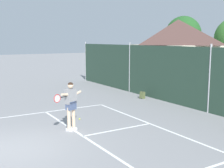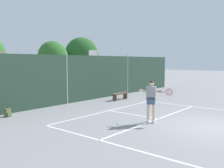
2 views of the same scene
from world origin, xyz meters
The scene contains 7 objects.
ground_plane centered at (0.00, 0.00, 0.00)m, with size 120.00×120.00×0.00m, color gray.
court_markings centered at (0.00, 0.65, 0.00)m, with size 8.30×11.10×0.01m.
chainlink_fence centered at (0.00, 9.00, 1.54)m, with size 26.09×0.09×3.23m.
clubhouse_building centered at (-5.84, 12.53, 2.48)m, with size 5.75×4.78×4.78m.
tennis_player centered at (-0.83, 2.38, 1.11)m, with size 0.65×1.33×1.85m.
tennis_ball centered at (-2.04, 3.29, 0.03)m, with size 0.07×0.07×0.07m, color #CCE033.
backpack_olive centered at (-4.27, 8.37, 0.19)m, with size 0.32×0.30×0.46m.
Camera 1 is at (9.06, -1.83, 3.42)m, focal length 46.61 mm.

